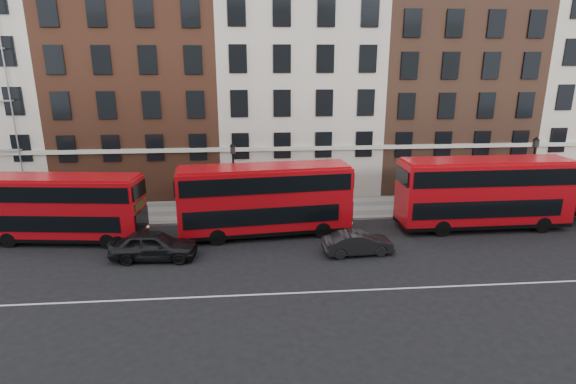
{
  "coord_description": "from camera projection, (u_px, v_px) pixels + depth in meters",
  "views": [
    {
      "loc": [
        -4.1,
        -21.13,
        10.63
      ],
      "look_at": [
        -1.85,
        5.0,
        3.0
      ],
      "focal_mm": 28.0,
      "sensor_mm": 36.0,
      "label": 1
    }
  ],
  "objects": [
    {
      "name": "kerb",
      "position": [
        311.0,
        220.0,
        31.15
      ],
      "size": [
        80.0,
        0.3,
        0.16
      ],
      "primitive_type": "cube",
      "color": "gray",
      "rests_on": "ground"
    },
    {
      "name": "bus_b",
      "position": [
        264.0,
        199.0,
        27.99
      ],
      "size": [
        10.93,
        3.61,
        4.51
      ],
      "rotation": [
        0.0,
        0.0,
        0.1
      ],
      "color": "red",
      "rests_on": "ground"
    },
    {
      "name": "ground",
      "position": [
        331.0,
        273.0,
        23.52
      ],
      "size": [
        120.0,
        120.0,
        0.0
      ],
      "primitive_type": "plane",
      "color": "black",
      "rests_on": "ground"
    },
    {
      "name": "car_rear",
      "position": [
        154.0,
        245.0,
        24.95
      ],
      "size": [
        4.85,
        2.16,
        1.62
      ],
      "primitive_type": "imported",
      "rotation": [
        0.0,
        0.0,
        1.52
      ],
      "color": "black",
      "rests_on": "ground"
    },
    {
      "name": "bus_c",
      "position": [
        483.0,
        192.0,
        29.15
      ],
      "size": [
        11.14,
        2.81,
        4.67
      ],
      "rotation": [
        0.0,
        0.0,
        0.01
      ],
      "color": "red",
      "rests_on": "ground"
    },
    {
      "name": "lamp_post_right",
      "position": [
        532.0,
        169.0,
        32.8
      ],
      "size": [
        0.44,
        0.44,
        5.33
      ],
      "color": "black",
      "rests_on": "pavement"
    },
    {
      "name": "pavement",
      "position": [
        306.0,
        208.0,
        33.54
      ],
      "size": [
        80.0,
        5.0,
        0.15
      ],
      "primitive_type": "cube",
      "color": "slate",
      "rests_on": "ground"
    },
    {
      "name": "iron_railings",
      "position": [
        303.0,
        193.0,
        35.49
      ],
      "size": [
        6.6,
        0.06,
        1.0
      ],
      "primitive_type": null,
      "color": "black",
      "rests_on": "pavement"
    },
    {
      "name": "building_terrace",
      "position": [
        293.0,
        66.0,
        37.74
      ],
      "size": [
        64.0,
        11.95,
        22.0
      ],
      "color": "#B9B0A0",
      "rests_on": "ground"
    },
    {
      "name": "bus_a",
      "position": [
        60.0,
        207.0,
        27.04
      ],
      "size": [
        10.03,
        3.47,
        4.13
      ],
      "rotation": [
        0.0,
        0.0,
        -0.12
      ],
      "color": "red",
      "rests_on": "ground"
    },
    {
      "name": "road_centre_line",
      "position": [
        339.0,
        291.0,
        21.6
      ],
      "size": [
        70.0,
        0.12,
        0.01
      ],
      "primitive_type": "cube",
      "color": "white",
      "rests_on": "ground"
    },
    {
      "name": "lamp_post_left",
      "position": [
        234.0,
        178.0,
        30.38
      ],
      "size": [
        0.44,
        0.44,
        5.33
      ],
      "color": "black",
      "rests_on": "pavement"
    },
    {
      "name": "car_front",
      "position": [
        358.0,
        243.0,
        25.65
      ],
      "size": [
        4.12,
        1.71,
        1.33
      ],
      "primitive_type": "imported",
      "rotation": [
        0.0,
        0.0,
        1.65
      ],
      "color": "#232326",
      "rests_on": "ground"
    }
  ]
}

